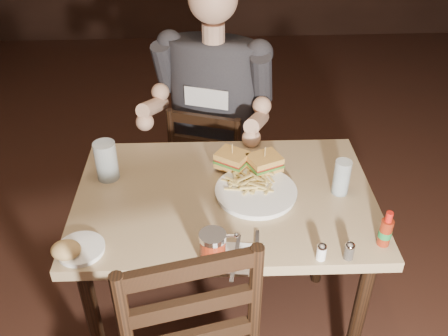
{
  "coord_description": "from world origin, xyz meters",
  "views": [
    {
      "loc": [
        0.19,
        -1.51,
        1.87
      ],
      "look_at": [
        0.27,
        -0.07,
        0.85
      ],
      "focal_mm": 40.0,
      "sensor_mm": 36.0,
      "label": 1
    }
  ],
  "objects_px": {
    "glass_right": "(342,177)",
    "syrup_dispenser": "(213,247)",
    "side_plate": "(81,250)",
    "dinner_plate": "(256,193)",
    "glass_left": "(106,161)",
    "main_table": "(225,215)",
    "diner": "(211,86)",
    "chair_far": "(216,171)",
    "hot_sauce": "(386,228)"
  },
  "relations": [
    {
      "from": "glass_right",
      "to": "syrup_dispenser",
      "type": "xyz_separation_m",
      "value": [
        -0.46,
        -0.31,
        -0.01
      ]
    },
    {
      "from": "glass_right",
      "to": "side_plate",
      "type": "bearing_deg",
      "value": -163.91
    },
    {
      "from": "dinner_plate",
      "to": "glass_left",
      "type": "xyz_separation_m",
      "value": [
        -0.54,
        0.13,
        0.07
      ]
    },
    {
      "from": "main_table",
      "to": "glass_right",
      "type": "bearing_deg",
      "value": -1.28
    },
    {
      "from": "diner",
      "to": "chair_far",
      "type": "bearing_deg",
      "value": 90.0
    },
    {
      "from": "syrup_dispenser",
      "to": "side_plate",
      "type": "xyz_separation_m",
      "value": [
        -0.41,
        0.06,
        -0.05
      ]
    },
    {
      "from": "glass_right",
      "to": "side_plate",
      "type": "distance_m",
      "value": 0.91
    },
    {
      "from": "hot_sauce",
      "to": "syrup_dispenser",
      "type": "xyz_separation_m",
      "value": [
        -0.54,
        -0.04,
        -0.01
      ]
    },
    {
      "from": "glass_right",
      "to": "hot_sauce",
      "type": "distance_m",
      "value": 0.28
    },
    {
      "from": "hot_sauce",
      "to": "syrup_dispenser",
      "type": "bearing_deg",
      "value": -175.43
    },
    {
      "from": "dinner_plate",
      "to": "glass_right",
      "type": "height_order",
      "value": "glass_right"
    },
    {
      "from": "dinner_plate",
      "to": "syrup_dispenser",
      "type": "bearing_deg",
      "value": -117.6
    },
    {
      "from": "main_table",
      "to": "glass_left",
      "type": "bearing_deg",
      "value": 163.65
    },
    {
      "from": "dinner_plate",
      "to": "glass_right",
      "type": "relative_size",
      "value": 2.13
    },
    {
      "from": "glass_left",
      "to": "syrup_dispenser",
      "type": "relative_size",
      "value": 1.42
    },
    {
      "from": "chair_far",
      "to": "hot_sauce",
      "type": "distance_m",
      "value": 1.13
    },
    {
      "from": "hot_sauce",
      "to": "syrup_dispenser",
      "type": "height_order",
      "value": "hot_sauce"
    },
    {
      "from": "main_table",
      "to": "chair_far",
      "type": "bearing_deg",
      "value": 90.96
    },
    {
      "from": "side_plate",
      "to": "chair_far",
      "type": "bearing_deg",
      "value": 63.69
    },
    {
      "from": "dinner_plate",
      "to": "side_plate",
      "type": "relative_size",
      "value": 1.94
    },
    {
      "from": "diner",
      "to": "glass_left",
      "type": "xyz_separation_m",
      "value": [
        -0.4,
        -0.48,
        -0.06
      ]
    },
    {
      "from": "hot_sauce",
      "to": "dinner_plate",
      "type": "bearing_deg",
      "value": 144.23
    },
    {
      "from": "syrup_dispenser",
      "to": "main_table",
      "type": "bearing_deg",
      "value": 81.59
    },
    {
      "from": "chair_far",
      "to": "side_plate",
      "type": "distance_m",
      "value": 1.08
    },
    {
      "from": "hot_sauce",
      "to": "side_plate",
      "type": "xyz_separation_m",
      "value": [
        -0.94,
        0.02,
        -0.06
      ]
    },
    {
      "from": "main_table",
      "to": "glass_right",
      "type": "height_order",
      "value": "glass_right"
    },
    {
      "from": "dinner_plate",
      "to": "glass_left",
      "type": "relative_size",
      "value": 1.89
    },
    {
      "from": "chair_far",
      "to": "diner",
      "type": "distance_m",
      "value": 0.49
    },
    {
      "from": "syrup_dispenser",
      "to": "side_plate",
      "type": "bearing_deg",
      "value": 172.74
    },
    {
      "from": "dinner_plate",
      "to": "glass_right",
      "type": "distance_m",
      "value": 0.31
    },
    {
      "from": "dinner_plate",
      "to": "glass_left",
      "type": "bearing_deg",
      "value": 166.15
    },
    {
      "from": "glass_right",
      "to": "syrup_dispenser",
      "type": "height_order",
      "value": "glass_right"
    },
    {
      "from": "hot_sauce",
      "to": "glass_right",
      "type": "bearing_deg",
      "value": 105.37
    },
    {
      "from": "chair_far",
      "to": "glass_left",
      "type": "xyz_separation_m",
      "value": [
        -0.42,
        -0.52,
        0.43
      ]
    },
    {
      "from": "glass_left",
      "to": "hot_sauce",
      "type": "bearing_deg",
      "value": -23.8
    },
    {
      "from": "main_table",
      "to": "glass_left",
      "type": "height_order",
      "value": "glass_left"
    },
    {
      "from": "dinner_plate",
      "to": "syrup_dispenser",
      "type": "height_order",
      "value": "syrup_dispenser"
    },
    {
      "from": "chair_far",
      "to": "hot_sauce",
      "type": "height_order",
      "value": "hot_sauce"
    },
    {
      "from": "main_table",
      "to": "hot_sauce",
      "type": "relative_size",
      "value": 8.41
    },
    {
      "from": "chair_far",
      "to": "side_plate",
      "type": "bearing_deg",
      "value": 82.81
    },
    {
      "from": "diner",
      "to": "glass_right",
      "type": "bearing_deg",
      "value": -35.28
    },
    {
      "from": "diner",
      "to": "glass_left",
      "type": "distance_m",
      "value": 0.63
    },
    {
      "from": "dinner_plate",
      "to": "glass_right",
      "type": "xyz_separation_m",
      "value": [
        0.3,
        -0.0,
        0.06
      ]
    },
    {
      "from": "hot_sauce",
      "to": "side_plate",
      "type": "relative_size",
      "value": 0.87
    },
    {
      "from": "chair_far",
      "to": "glass_left",
      "type": "relative_size",
      "value": 5.51
    },
    {
      "from": "dinner_plate",
      "to": "side_plate",
      "type": "distance_m",
      "value": 0.62
    },
    {
      "from": "glass_left",
      "to": "glass_right",
      "type": "height_order",
      "value": "glass_left"
    },
    {
      "from": "main_table",
      "to": "dinner_plate",
      "type": "xyz_separation_m",
      "value": [
        0.11,
        -0.01,
        0.1
      ]
    },
    {
      "from": "dinner_plate",
      "to": "syrup_dispenser",
      "type": "xyz_separation_m",
      "value": [
        -0.16,
        -0.31,
        0.04
      ]
    },
    {
      "from": "chair_far",
      "to": "diner",
      "type": "height_order",
      "value": "diner"
    }
  ]
}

